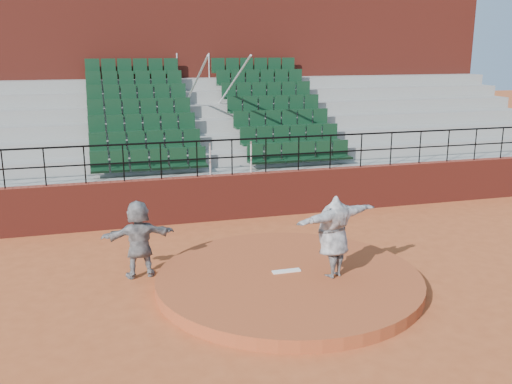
{
  "coord_description": "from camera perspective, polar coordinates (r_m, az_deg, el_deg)",
  "views": [
    {
      "loc": [
        -3.65,
        -10.42,
        4.84
      ],
      "look_at": [
        0.0,
        2.5,
        1.4
      ],
      "focal_mm": 40.0,
      "sensor_mm": 36.0,
      "label": 1
    }
  ],
  "objects": [
    {
      "name": "seating_deck",
      "position": [
        19.71,
        -4.88,
        4.38
      ],
      "size": [
        24.0,
        5.97,
        4.63
      ],
      "color": "gray",
      "rests_on": "ground"
    },
    {
      "name": "pitcher",
      "position": [
        11.67,
        7.77,
        -4.42
      ],
      "size": [
        2.17,
        1.28,
        1.71
      ],
      "primitive_type": "imported",
      "rotation": [
        0.0,
        0.0,
        3.51
      ],
      "color": "black",
      "rests_on": "pitchers_mound"
    },
    {
      "name": "boundary_wall",
      "position": [
        16.39,
        -2.38,
        -0.46
      ],
      "size": [
        24.0,
        0.3,
        1.3
      ],
      "primitive_type": "cube",
      "color": "maroon",
      "rests_on": "ground"
    },
    {
      "name": "ground",
      "position": [
        12.06,
        3.27,
        -9.32
      ],
      "size": [
        90.0,
        90.0,
        0.0
      ],
      "primitive_type": "plane",
      "color": "#AF5027",
      "rests_on": "ground"
    },
    {
      "name": "pitchers_mound",
      "position": [
        12.01,
        3.28,
        -8.77
      ],
      "size": [
        5.5,
        5.5,
        0.25
      ],
      "primitive_type": "cylinder",
      "color": "#A14624",
      "rests_on": "ground"
    },
    {
      "name": "pitching_rubber",
      "position": [
        12.08,
        3.06,
        -7.9
      ],
      "size": [
        0.6,
        0.15,
        0.03
      ],
      "primitive_type": "cube",
      "color": "white",
      "rests_on": "pitchers_mound"
    },
    {
      "name": "wall_railing",
      "position": [
        16.1,
        -2.43,
        4.3
      ],
      "size": [
        24.04,
        0.05,
        1.03
      ],
      "color": "black",
      "rests_on": "boundary_wall"
    },
    {
      "name": "press_box_facade",
      "position": [
        23.35,
        -6.88,
        11.09
      ],
      "size": [
        24.0,
        3.0,
        7.1
      ],
      "primitive_type": "cube",
      "color": "maroon",
      "rests_on": "ground"
    },
    {
      "name": "fielder",
      "position": [
        12.46,
        -11.62,
        -4.61
      ],
      "size": [
        1.6,
        0.59,
        1.7
      ],
      "primitive_type": "imported",
      "rotation": [
        0.0,
        0.0,
        3.2
      ],
      "color": "black",
      "rests_on": "ground"
    }
  ]
}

